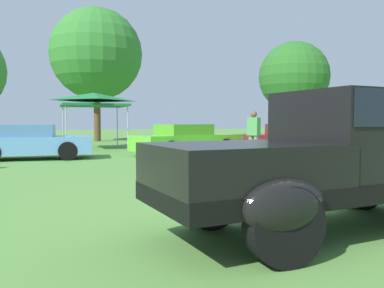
{
  "coord_description": "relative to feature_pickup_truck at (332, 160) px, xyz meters",
  "views": [
    {
      "loc": [
        -3.63,
        -4.29,
        1.34
      ],
      "look_at": [
        -0.85,
        3.06,
        0.89
      ],
      "focal_mm": 37.18,
      "sensor_mm": 36.0,
      "label": 1
    }
  ],
  "objects": [
    {
      "name": "treeline_mid_left",
      "position": [
        0.19,
        23.23,
        4.91
      ],
      "size": [
        6.04,
        6.04,
        8.81
      ],
      "color": "brown",
      "rests_on": "ground_plane"
    },
    {
      "name": "treeline_center",
      "position": [
        18.19,
        26.74,
        4.48
      ],
      "size": [
        6.32,
        6.32,
        8.52
      ],
      "color": "#47331E",
      "rests_on": "ground_plane"
    },
    {
      "name": "feature_pickup_truck",
      "position": [
        0.0,
        0.0,
        0.0
      ],
      "size": [
        4.6,
        2.1,
        1.7
      ],
      "color": "black",
      "rests_on": "ground_plane"
    },
    {
      "name": "show_car_lime",
      "position": [
        2.08,
        10.87,
        -0.27
      ],
      "size": [
        4.67,
        2.83,
        1.22
      ],
      "color": "#60C62D",
      "rests_on": "ground_plane"
    },
    {
      "name": "show_car_skyblue",
      "position": [
        -3.64,
        11.12,
        -0.27
      ],
      "size": [
        4.13,
        2.06,
        1.22
      ],
      "color": "#669EDB",
      "rests_on": "ground_plane"
    },
    {
      "name": "canopy_tent_left_field",
      "position": [
        -0.92,
        15.77,
        1.56
      ],
      "size": [
        3.03,
        3.03,
        2.71
      ],
      "color": "#B7B7BC",
      "rests_on": "ground_plane"
    },
    {
      "name": "spectator_by_row",
      "position": [
        3.4,
        7.91,
        0.05
      ],
      "size": [
        0.41,
        0.47,
        1.69
      ],
      "color": "#7F7056",
      "rests_on": "ground_plane"
    },
    {
      "name": "ground_plane",
      "position": [
        0.34,
        0.39,
        -0.87
      ],
      "size": [
        120.0,
        120.0,
        0.0
      ],
      "primitive_type": "plane",
      "color": "#568C3D"
    },
    {
      "name": "show_car_burgundy",
      "position": [
        6.37,
        9.84,
        -0.27
      ],
      "size": [
        4.24,
        2.6,
        1.22
      ],
      "color": "maroon",
      "rests_on": "ground_plane"
    }
  ]
}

